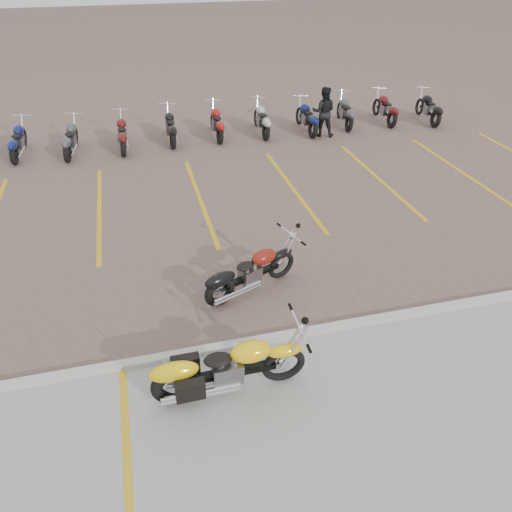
% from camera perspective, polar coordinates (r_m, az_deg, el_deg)
% --- Properties ---
extents(ground, '(100.00, 100.00, 0.00)m').
position_cam_1_polar(ground, '(10.58, -2.93, -2.87)').
color(ground, '#6C584D').
rests_on(ground, ground).
extents(concrete_apron, '(60.00, 5.00, 0.01)m').
position_cam_1_polar(concrete_apron, '(7.50, 4.94, -22.72)').
color(concrete_apron, '#9E9B93').
rests_on(concrete_apron, ground).
extents(curb, '(60.00, 0.18, 0.12)m').
position_cam_1_polar(curb, '(9.03, -0.23, -9.78)').
color(curb, '#ADAAA3').
rests_on(curb, ground).
extents(parking_stripes, '(38.00, 5.50, 0.01)m').
position_cam_1_polar(parking_stripes, '(13.97, -6.42, 6.50)').
color(parking_stripes, gold).
rests_on(parking_stripes, ground).
extents(apron_stripe, '(0.12, 5.00, 0.00)m').
position_cam_1_polar(apron_stripe, '(7.35, -14.27, -25.89)').
color(apron_stripe, gold).
rests_on(apron_stripe, concrete_apron).
extents(yellow_cruiser, '(2.47, 0.36, 1.02)m').
position_cam_1_polar(yellow_cruiser, '(7.95, -3.47, -12.70)').
color(yellow_cruiser, black).
rests_on(yellow_cruiser, ground).
extents(flame_cruiser, '(2.08, 0.94, 0.90)m').
position_cam_1_polar(flame_cruiser, '(10.01, -0.88, -2.03)').
color(flame_cruiser, black).
rests_on(flame_cruiser, ground).
extents(person_b, '(1.03, 0.93, 1.73)m').
position_cam_1_polar(person_b, '(18.53, 7.73, 16.02)').
color(person_b, black).
rests_on(person_b, ground).
extents(bg_bike_row, '(20.64, 2.06, 1.10)m').
position_cam_1_polar(bg_bike_row, '(18.07, -9.88, 14.34)').
color(bg_bike_row, black).
rests_on(bg_bike_row, ground).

